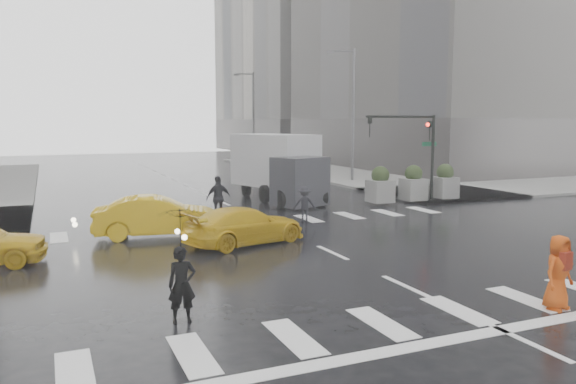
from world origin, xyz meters
name	(u,v)px	position (x,y,z in m)	size (l,w,h in m)	color
ground	(332,253)	(0.00, 0.00, 0.00)	(120.00, 120.00, 0.00)	black
sidewalk_ne	(456,177)	(19.50, 17.50, 0.07)	(35.00, 35.00, 0.15)	slate
building_ne_far	(331,34)	(29.00, 56.00, 16.27)	(26.05, 26.05, 36.00)	#A19A8C
road_markings	(332,252)	(0.00, 0.00, 0.01)	(18.00, 48.00, 0.01)	silver
traffic_signal_pole	(417,140)	(9.01, 8.01, 3.22)	(4.45, 0.42, 4.50)	black
street_lamp_near	(351,110)	(10.87, 18.00, 4.95)	(2.15, 0.22, 9.00)	#59595B
street_lamp_far	(252,113)	(10.87, 38.00, 4.95)	(2.15, 0.22, 9.00)	#59595B
planter_west	(380,185)	(7.00, 8.20, 0.98)	(1.10, 1.10, 1.80)	slate
planter_mid	(413,184)	(9.00, 8.20, 0.98)	(1.10, 1.10, 1.80)	slate
planter_east	(445,182)	(11.00, 8.20, 0.98)	(1.10, 1.10, 1.80)	slate
pedestrian_black	(181,246)	(-5.80, -4.31, 1.63)	(1.01, 1.03, 2.43)	black
pedestrian_orange	(558,272)	(2.08, -6.80, 0.85)	(0.91, 0.68, 1.69)	#C4450D
pedestrian_far_a	(218,198)	(-1.63, 7.31, 0.94)	(1.10, 0.67, 1.87)	black
pedestrian_far_b	(305,204)	(1.52, 5.39, 0.74)	(0.96, 0.53, 1.49)	black
taxi_mid	(157,216)	(-4.67, 4.77, 0.74)	(1.57, 4.52, 1.49)	gold
taxi_rear	(245,226)	(-2.15, 2.33, 0.64)	(1.79, 3.88, 1.28)	gold
box_truck	(281,166)	(3.00, 11.48, 1.86)	(2.46, 6.55, 3.48)	#BBBBBD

